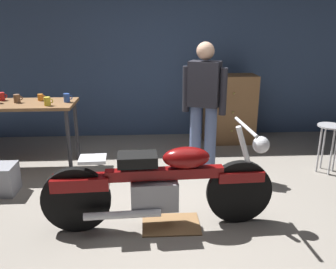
{
  "coord_description": "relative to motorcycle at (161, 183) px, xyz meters",
  "views": [
    {
      "loc": [
        -0.29,
        -3.17,
        1.89
      ],
      "look_at": [
        -0.06,
        0.7,
        0.65
      ],
      "focal_mm": 37.65,
      "sensor_mm": 36.0,
      "label": 1
    }
  ],
  "objects": [
    {
      "name": "shop_stool",
      "position": [
        2.21,
        1.17,
        0.05
      ],
      "size": [
        0.32,
        0.32,
        0.64
      ],
      "color": "#B2B2B7",
      "rests_on": "ground_plane"
    },
    {
      "name": "mug_red_diner",
      "position": [
        -2.05,
        1.71,
        0.5
      ],
      "size": [
        0.12,
        0.09,
        0.11
      ],
      "color": "red",
      "rests_on": "workbench"
    },
    {
      "name": "ground_plane",
      "position": [
        0.17,
        0.18,
        -0.45
      ],
      "size": [
        12.0,
        12.0,
        0.0
      ],
      "primitive_type": "plane",
      "color": "gray"
    },
    {
      "name": "back_wall",
      "position": [
        0.17,
        2.98,
        1.1
      ],
      "size": [
        8.0,
        0.12,
        3.1
      ],
      "primitive_type": "cube",
      "color": "#384C70",
      "rests_on": "ground_plane"
    },
    {
      "name": "motorcycle",
      "position": [
        0.0,
        0.0,
        0.0
      ],
      "size": [
        2.19,
        0.6,
        1.0
      ],
      "rotation": [
        0.0,
        0.0,
        0.05
      ],
      "color": "black",
      "rests_on": "ground_plane"
    },
    {
      "name": "mug_brown_stoneware",
      "position": [
        -1.79,
        1.56,
        0.5
      ],
      "size": [
        0.11,
        0.08,
        0.11
      ],
      "color": "brown",
      "rests_on": "workbench"
    },
    {
      "name": "mug_blue_enamel",
      "position": [
        -1.16,
        1.56,
        0.51
      ],
      "size": [
        0.11,
        0.08,
        0.11
      ],
      "color": "#2D51AD",
      "rests_on": "workbench"
    },
    {
      "name": "mug_orange_travel",
      "position": [
        -1.53,
        1.67,
        0.49
      ],
      "size": [
        0.1,
        0.07,
        0.09
      ],
      "color": "orange",
      "rests_on": "workbench"
    },
    {
      "name": "workbench",
      "position": [
        -1.71,
        1.55,
        0.34
      ],
      "size": [
        1.3,
        0.64,
        0.9
      ],
      "color": "brown",
      "rests_on": "ground_plane"
    },
    {
      "name": "person_standing",
      "position": [
        0.59,
        1.31,
        0.48
      ],
      "size": [
        0.52,
        0.36,
        1.67
      ],
      "rotation": [
        0.0,
        0.0,
        2.7
      ],
      "color": "slate",
      "rests_on": "ground_plane"
    },
    {
      "name": "mug_yellow_tall",
      "position": [
        -1.36,
        1.37,
        0.5
      ],
      "size": [
        0.11,
        0.08,
        0.11
      ],
      "color": "yellow",
      "rests_on": "workbench"
    },
    {
      "name": "wooden_dresser",
      "position": [
        1.21,
        2.48,
        0.1
      ],
      "size": [
        0.8,
        0.47,
        1.1
      ],
      "color": "brown",
      "rests_on": "ground_plane"
    },
    {
      "name": "drip_tray",
      "position": [
        0.09,
        0.0,
        -0.44
      ],
      "size": [
        0.56,
        0.4,
        0.01
      ],
      "primitive_type": "cube",
      "color": "olive",
      "rests_on": "ground_plane"
    }
  ]
}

